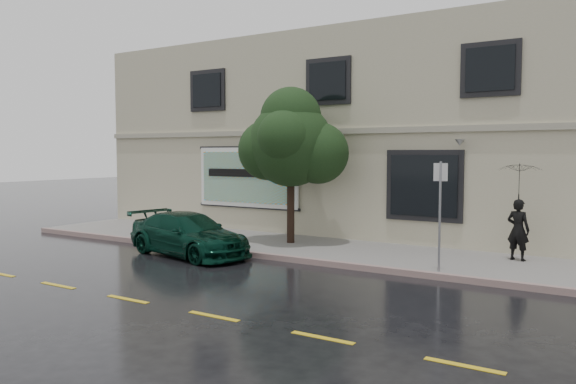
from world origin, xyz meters
The scene contains 12 objects.
ground centered at (0.00, 0.00, 0.00)m, with size 90.00×90.00×0.00m, color black.
sidewalk centered at (0.00, 3.25, 0.07)m, with size 20.00×3.50×0.15m, color gray.
curb centered at (0.00, 1.50, 0.07)m, with size 20.00×0.18×0.16m, color slate.
road_marking centered at (0.00, -3.50, 0.01)m, with size 19.00×0.12×0.01m, color gold.
building centered at (0.00, 9.00, 3.50)m, with size 20.00×8.12×7.00m.
billboard centered at (-3.20, 4.92, 2.05)m, with size 4.30×0.16×2.20m.
car centered at (-2.24, 0.77, 0.60)m, with size 1.83×4.15×1.21m, color black.
pedestrian centered at (5.97, 4.12, 0.94)m, with size 0.58×0.38×1.59m, color black.
umbrella centered at (5.97, 4.12, 2.15)m, with size 1.11×1.11×0.82m, color black.
street_tree centered at (-0.48, 3.46, 3.16)m, with size 2.59×2.59×4.32m.
fire_hydrant centered at (-3.00, 1.80, 0.49)m, with size 0.29×0.27×0.71m.
sign_pole centered at (4.66, 1.70, 1.69)m, with size 0.31×0.09×2.57m.
Camera 1 is at (8.51, -11.12, 2.91)m, focal length 35.00 mm.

